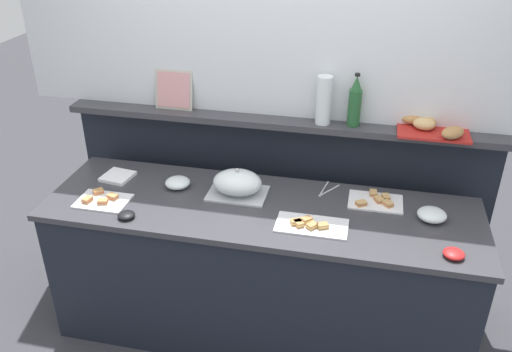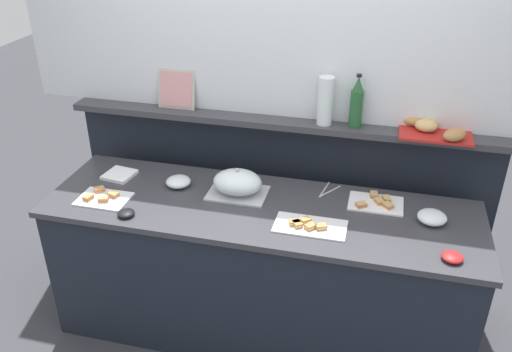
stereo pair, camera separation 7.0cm
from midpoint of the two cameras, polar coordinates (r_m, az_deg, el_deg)
name	(u,v)px [view 2 (the right image)]	position (r m, az deg, el deg)	size (l,w,h in m)	color
ground_plane	(279,269)	(4.01, 2.95, -9.91)	(12.00, 12.00, 0.00)	#38383D
buffet_counter	(260,271)	(3.26, 1.02, -10.05)	(2.45, 0.74, 0.91)	black
back_ledge_unit	(279,197)	(3.59, 3.03, -2.26)	(2.68, 0.22, 1.24)	black
upper_wall_panel	(285,0)	(3.16, 3.74, 18.14)	(3.28, 0.08, 1.36)	silver
sandwich_platter_side	(376,203)	(3.10, 13.32, -2.79)	(0.30, 0.21, 0.04)	white
sandwich_platter_rear	(309,226)	(2.84, 6.37, -5.28)	(0.38, 0.20, 0.04)	silver
sandwich_platter_front	(103,198)	(3.18, -15.36, -2.27)	(0.29, 0.21, 0.04)	white
serving_cloche	(238,183)	(3.08, -1.33, -0.77)	(0.34, 0.24, 0.17)	#B7BABF
glass_bowl_large	(178,182)	(3.22, -7.64, -0.64)	(0.15, 0.15, 0.06)	silver
glass_bowl_medium	(432,218)	(3.02, 18.85, -4.22)	(0.16, 0.16, 0.06)	silver
condiment_bowl_cream	(452,257)	(2.77, 20.86, -8.05)	(0.10, 0.10, 0.04)	red
condiment_bowl_dark	(126,213)	(2.99, -13.02, -3.88)	(0.09, 0.09, 0.03)	black
serving_tongs	(327,191)	(3.17, 8.17, -1.59)	(0.11, 0.19, 0.01)	#B7BABF
napkin_stack	(120,175)	(3.40, -13.75, 0.13)	(0.17, 0.17, 0.02)	white
wine_bottle_green	(357,103)	(3.16, 11.29, 7.59)	(0.08, 0.08, 0.32)	#23562D
bread_basket	(433,129)	(3.21, 18.94, 4.76)	(0.40, 0.30, 0.08)	#B2231E
framed_picture	(176,89)	(3.42, -7.88, 9.14)	(0.24, 0.06, 0.25)	#B2AD9E
water_carafe	(325,101)	(3.16, 8.03, 7.92)	(0.09, 0.09, 0.29)	silver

